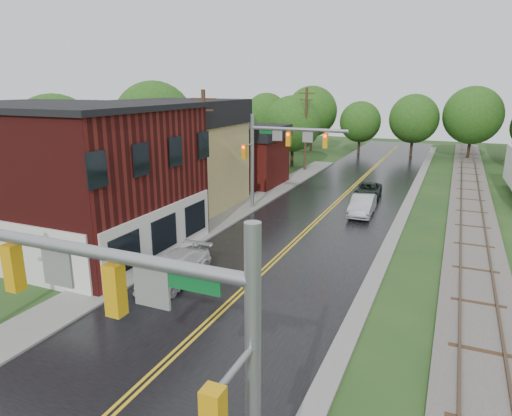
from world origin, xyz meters
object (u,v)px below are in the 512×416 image
Objects in this scene: utility_pole_b at (205,156)px; pickup_white at (175,269)px; tree_left_b at (155,124)px; tree_left_e at (294,125)px; traffic_signal_far at (279,146)px; sedan_silver at (362,205)px; suv_dark at (368,191)px; utility_pole_c at (306,128)px; tree_left_c at (231,131)px; tree_left_a at (57,141)px; brick_building at (60,176)px; traffic_signal_near at (149,323)px.

utility_pole_b reaches higher than pickup_white.
pickup_white is at bearing -69.54° from utility_pole_b.
tree_left_e is at bearing 57.26° from tree_left_b.
traffic_signal_far is 1.66× the size of sedan_silver.
pickup_white reaches higher than suv_dark.
suv_dark is (8.80, 12.09, -4.11)m from utility_pole_b.
traffic_signal_far is at bearing -74.11° from tree_left_e.
traffic_signal_far is 0.82× the size of utility_pole_c.
tree_left_a is at bearing -108.43° from tree_left_c.
brick_building is 1.75× the size of tree_left_e.
tree_left_c is at bearing 128.82° from traffic_signal_far.
traffic_signal_near is 0.85× the size of tree_left_a.
pickup_white is at bearing -113.63° from sedan_silver.
traffic_signal_near reaches higher than suv_dark.
utility_pole_b is at bearing -123.68° from traffic_signal_far.
traffic_signal_near is at bearing -62.81° from utility_pole_b.
tree_left_a is at bearing -120.55° from utility_pole_c.
traffic_signal_near is (15.96, -13.00, 0.82)m from brick_building.
utility_pole_b reaches higher than traffic_signal_far.
tree_left_e is at bearing 105.89° from traffic_signal_far.
tree_left_b reaches higher than traffic_signal_far.
tree_left_e is at bearing 65.38° from tree_left_a.
utility_pole_c is at bearing 127.43° from suv_dark.
utility_pole_b is 1.87× the size of pickup_white.
utility_pole_c reaches higher than traffic_signal_near.
sedan_silver is at bearing 91.90° from traffic_signal_near.
brick_building is 1.59× the size of utility_pole_c.
tree_left_b is at bearing 161.19° from traffic_signal_far.
utility_pole_b is (5.68, 7.00, 0.57)m from brick_building.
utility_pole_c is 2.79m from tree_left_e.
tree_left_a reaches higher than tree_left_e.
utility_pole_b is 2.04× the size of suv_dark.
tree_left_b reaches higher than tree_left_a.
tree_left_b is 21.32m from sedan_silver.
tree_left_b reaches higher than tree_left_e.
brick_building is 20.50m from sedan_silver.
tree_left_b is (-11.05, 9.90, 1.00)m from utility_pole_b.
tree_left_c is 7.82m from tree_left_e.
suv_dark is at bearing 75.02° from pickup_white.
pickup_white is (10.44, -26.99, -3.81)m from tree_left_c.
traffic_signal_far is 7.54m from sedan_silver.
tree_left_b is 1.19× the size of tree_left_e.
tree_left_c is at bearing 142.65° from sedan_silver.
traffic_signal_near is 0.82× the size of utility_pole_b.
tree_left_b is at bearing 126.59° from pickup_white.
tree_left_a is 19.25m from pickup_white.
traffic_signal_near is at bearing -54.51° from tree_left_b.
traffic_signal_far is at bearing -51.18° from tree_left_c.
traffic_signal_near is at bearing -39.17° from brick_building.
tree_left_a is 0.89× the size of tree_left_b.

